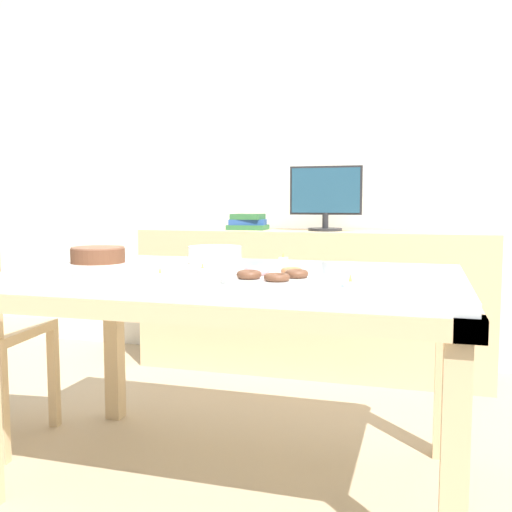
{
  "coord_description": "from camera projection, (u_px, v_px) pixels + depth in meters",
  "views": [
    {
      "loc": [
        0.64,
        -1.9,
        1.01
      ],
      "look_at": [
        0.09,
        -0.03,
        0.83
      ],
      "focal_mm": 40.0,
      "sensor_mm": 36.0,
      "label": 1
    }
  ],
  "objects": [
    {
      "name": "tealight_near_cakes",
      "position": [
        160.0,
        275.0,
        1.84
      ],
      "size": [
        0.04,
        0.04,
        0.04
      ],
      "color": "silver",
      "rests_on": "dining_table"
    },
    {
      "name": "tealight_right_edge",
      "position": [
        203.0,
        270.0,
        1.97
      ],
      "size": [
        0.04,
        0.04,
        0.04
      ],
      "color": "silver",
      "rests_on": "dining_table"
    },
    {
      "name": "ground_plane",
      "position": [
        235.0,
        479.0,
        2.09
      ],
      "size": [
        12.0,
        12.0,
        0.0
      ],
      "primitive_type": "plane",
      "color": "tan"
    },
    {
      "name": "cake_chocolate_round",
      "position": [
        98.0,
        258.0,
        2.19
      ],
      "size": [
        0.31,
        0.31,
        0.07
      ],
      "color": "white",
      "rests_on": "dining_table"
    },
    {
      "name": "book_stack",
      "position": [
        248.0,
        222.0,
        3.48
      ],
      "size": [
        0.24,
        0.18,
        0.1
      ],
      "color": "#2D6638",
      "rests_on": "sideboard"
    },
    {
      "name": "plate_stack",
      "position": [
        215.0,
        255.0,
        2.26
      ],
      "size": [
        0.21,
        0.21,
        0.07
      ],
      "color": "white",
      "rests_on": "dining_table"
    },
    {
      "name": "sideboard",
      "position": [
        311.0,
        301.0,
        3.41
      ],
      "size": [
        2.05,
        0.44,
        0.84
      ],
      "color": "#D1B284",
      "rests_on": "ground"
    },
    {
      "name": "tealight_left_edge",
      "position": [
        350.0,
        283.0,
        1.65
      ],
      "size": [
        0.04,
        0.04,
        0.04
      ],
      "color": "silver",
      "rests_on": "dining_table"
    },
    {
      "name": "wall_back",
      "position": [
        321.0,
        156.0,
        3.62
      ],
      "size": [
        8.0,
        0.1,
        2.6
      ],
      "primitive_type": "cube",
      "color": "silver",
      "rests_on": "ground"
    },
    {
      "name": "tealight_near_front",
      "position": [
        283.0,
        259.0,
        2.36
      ],
      "size": [
        0.04,
        0.04,
        0.04
      ],
      "color": "silver",
      "rests_on": "dining_table"
    },
    {
      "name": "pastry_platter",
      "position": [
        275.0,
        277.0,
        1.76
      ],
      "size": [
        0.34,
        0.34,
        0.04
      ],
      "color": "white",
      "rests_on": "dining_table"
    },
    {
      "name": "computer_monitor",
      "position": [
        326.0,
        198.0,
        3.33
      ],
      "size": [
        0.42,
        0.2,
        0.38
      ],
      "color": "#262628",
      "rests_on": "sideboard"
    },
    {
      "name": "dining_table",
      "position": [
        235.0,
        297.0,
        2.03
      ],
      "size": [
        1.59,
        0.94,
        0.77
      ],
      "color": "silver",
      "rests_on": "ground"
    }
  ]
}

